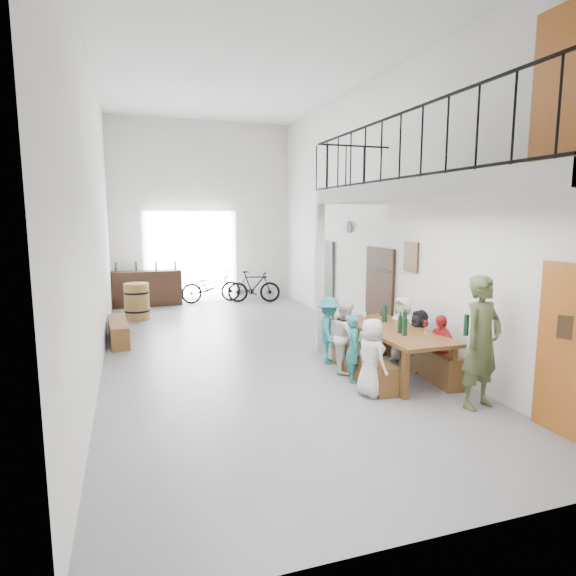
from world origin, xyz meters
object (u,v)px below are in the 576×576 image
object	(u,v)px
serving_counter	(147,288)
host_standing	(482,342)
bicycle_near	(211,287)
bench_inner	(362,365)
tasting_table	(394,333)
side_bench	(118,332)
oak_barrel	(137,301)

from	to	relation	value
serving_counter	host_standing	world-z (taller)	host_standing
serving_counter	bicycle_near	world-z (taller)	serving_counter
bench_inner	bicycle_near	bearing A→B (deg)	101.29
tasting_table	bicycle_near	size ratio (longest dim) A/B	1.29
bench_inner	host_standing	xyz separation A→B (m)	(0.99, -1.62, 0.70)
tasting_table	side_bench	xyz separation A→B (m)	(-4.42, 3.67, -0.48)
tasting_table	oak_barrel	distance (m)	7.14
bench_inner	oak_barrel	world-z (taller)	oak_barrel
side_bench	bicycle_near	bearing A→B (deg)	57.35
side_bench	bicycle_near	distance (m)	4.92
host_standing	tasting_table	bearing A→B (deg)	90.14
bicycle_near	tasting_table	bearing A→B (deg)	-172.74
tasting_table	serving_counter	world-z (taller)	serving_counter
tasting_table	bench_inner	bearing A→B (deg)	179.37
host_standing	bicycle_near	bearing A→B (deg)	88.75
side_bench	host_standing	bearing A→B (deg)	-47.49
bench_inner	serving_counter	distance (m)	8.44
bench_inner	serving_counter	bearing A→B (deg)	114.10
tasting_table	bicycle_near	distance (m)	8.01
side_bench	serving_counter	world-z (taller)	serving_counter
side_bench	host_standing	size ratio (longest dim) A/B	0.88
side_bench	oak_barrel	xyz separation A→B (m)	(0.42, 2.25, 0.24)
bench_inner	bicycle_near	size ratio (longest dim) A/B	1.04
host_standing	bench_inner	bearing A→B (deg)	107.22
host_standing	bicycle_near	xyz separation A→B (m)	(-2.19, 9.42, -0.44)
tasting_table	serving_counter	xyz separation A→B (m)	(-3.67, 7.85, -0.18)
serving_counter	bicycle_near	xyz separation A→B (m)	(1.90, -0.05, -0.03)
side_bench	host_standing	distance (m)	7.20
oak_barrel	host_standing	size ratio (longest dim) A/B	0.51
bench_inner	bicycle_near	world-z (taller)	bicycle_near
bicycle_near	oak_barrel	bearing A→B (deg)	124.76
bench_inner	oak_barrel	xyz separation A→B (m)	(-3.43, 5.91, 0.25)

